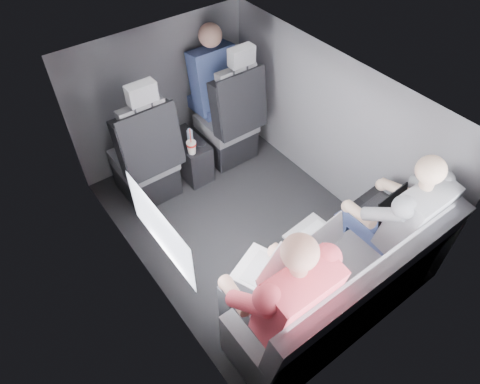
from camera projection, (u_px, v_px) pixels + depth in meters
floor at (245, 227)px, 3.74m from camera, size 2.60×2.60×0.00m
ceiling at (247, 94)px, 2.77m from camera, size 2.60×2.60×0.00m
panel_left at (140, 225)px, 2.88m from camera, size 0.02×2.60×1.35m
panel_right at (330, 127)px, 3.63m from camera, size 0.02×2.60×1.35m
panel_front at (162, 94)px, 3.98m from camera, size 1.80×0.02×1.35m
panel_back at (379, 290)px, 2.53m from camera, size 1.80×0.02×1.35m
side_window at (160, 230)px, 2.56m from camera, size 0.02×0.75×0.42m
seatbelt at (241, 97)px, 3.73m from camera, size 0.35×0.11×0.59m
front_seat_left at (147, 162)px, 3.73m from camera, size 0.52×0.58×1.26m
front_seat_right at (230, 124)px, 4.11m from camera, size 0.52×0.58×1.26m
center_console at (190, 156)px, 4.09m from camera, size 0.24×0.48×0.41m
rear_bench at (340, 294)px, 2.93m from camera, size 1.60×0.57×0.92m
soda_cup at (192, 147)px, 3.77m from camera, size 0.09×0.09×0.27m
water_bottle at (190, 136)px, 3.87m from camera, size 0.05×0.05×0.15m
laptop_white at (262, 269)px, 2.68m from camera, size 0.38×0.40×0.24m
laptop_silver at (316, 235)px, 2.88m from camera, size 0.34×0.31×0.23m
laptop_black at (380, 205)px, 3.07m from camera, size 0.34×0.31×0.23m
passenger_rear_left at (279, 296)px, 2.52m from camera, size 0.55×0.66×1.30m
passenger_rear_right at (394, 217)px, 2.98m from camera, size 0.52×0.64×1.25m
passenger_front_right at (213, 80)px, 3.99m from camera, size 0.42×0.42×0.88m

